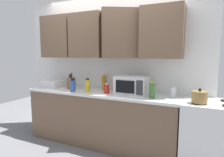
# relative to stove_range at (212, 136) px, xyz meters

# --- Properties ---
(wall_back_with_cabinets) EXTENTS (3.43, 0.58, 2.60)m
(wall_back_with_cabinets) POSITION_rel_stove_range_xyz_m (-1.66, 0.25, 1.13)
(wall_back_with_cabinets) COLOR white
(wall_back_with_cabinets) RESTS_ON ground_plane
(counter_run) EXTENTS (2.56, 0.63, 0.90)m
(counter_run) POSITION_rel_stove_range_xyz_m (-1.66, 0.02, -0.00)
(counter_run) COLOR brown
(counter_run) RESTS_ON ground_plane
(stove_range) EXTENTS (0.76, 0.64, 0.91)m
(stove_range) POSITION_rel_stove_range_xyz_m (0.00, 0.00, 0.00)
(stove_range) COLOR silver
(stove_range) RESTS_ON ground_plane
(kettle) EXTENTS (0.19, 0.19, 0.18)m
(kettle) POSITION_rel_stove_range_xyz_m (-0.17, -0.14, 0.53)
(kettle) COLOR olive
(kettle) RESTS_ON stove_range
(microwave) EXTENTS (0.48, 0.37, 0.28)m
(microwave) POSITION_rel_stove_range_xyz_m (-1.12, 0.05, 0.59)
(microwave) COLOR silver
(microwave) RESTS_ON counter_run
(dish_rack) EXTENTS (0.38, 0.30, 0.12)m
(dish_rack) POSITION_rel_stove_range_xyz_m (-2.69, 0.02, 0.51)
(dish_rack) COLOR silver
(dish_rack) RESTS_ON counter_run
(knife_block) EXTENTS (0.12, 0.14, 0.29)m
(knife_block) POSITION_rel_stove_range_xyz_m (-2.24, 0.01, 0.55)
(knife_block) COLOR brown
(knife_block) RESTS_ON counter_run
(bottle_red_sauce) EXTENTS (0.08, 0.08, 0.16)m
(bottle_red_sauce) POSITION_rel_stove_range_xyz_m (-1.50, -0.08, 0.52)
(bottle_red_sauce) COLOR red
(bottle_red_sauce) RESTS_ON counter_run
(bottle_yellow_mustard) EXTENTS (0.08, 0.08, 0.22)m
(bottle_yellow_mustard) POSITION_rel_stove_range_xyz_m (-1.84, -0.10, 0.55)
(bottle_yellow_mustard) COLOR gold
(bottle_yellow_mustard) RESTS_ON counter_run
(bottle_amber_vinegar) EXTENTS (0.08, 0.08, 0.26)m
(bottle_amber_vinegar) POSITION_rel_stove_range_xyz_m (-1.68, 0.19, 0.58)
(bottle_amber_vinegar) COLOR #AD701E
(bottle_amber_vinegar) RESTS_ON counter_run
(bottle_blue_cleaner) EXTENTS (0.08, 0.08, 0.22)m
(bottle_blue_cleaner) POSITION_rel_stove_range_xyz_m (-2.07, -0.19, 0.55)
(bottle_blue_cleaner) COLOR #2D56B7
(bottle_blue_cleaner) RESTS_ON counter_run
(bottle_green_oil) EXTENTS (0.08, 0.08, 0.23)m
(bottle_green_oil) POSITION_rel_stove_range_xyz_m (-0.78, -0.11, 0.56)
(bottle_green_oil) COLOR #386B2D
(bottle_green_oil) RESTS_ON counter_run
(bottle_clear_tall) EXTENTS (0.08, 0.08, 0.15)m
(bottle_clear_tall) POSITION_rel_stove_range_xyz_m (-0.52, 0.12, 0.52)
(bottle_clear_tall) COLOR silver
(bottle_clear_tall) RESTS_ON counter_run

